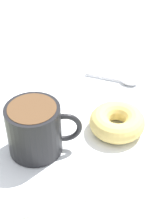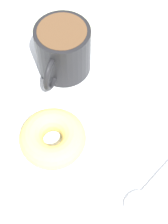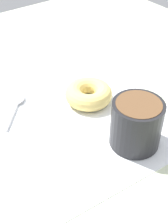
% 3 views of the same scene
% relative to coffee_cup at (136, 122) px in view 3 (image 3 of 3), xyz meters
% --- Properties ---
extents(ground_plane, '(1.20, 1.20, 0.02)m').
position_rel_coffee_cup_xyz_m(ground_plane, '(0.06, -0.11, -0.06)').
color(ground_plane, beige).
extents(napkin, '(0.37, 0.37, 0.00)m').
position_rel_coffee_cup_xyz_m(napkin, '(0.04, -0.10, -0.05)').
color(napkin, white).
rests_on(napkin, ground_plane).
extents(coffee_cup, '(0.09, 0.12, 0.09)m').
position_rel_coffee_cup_xyz_m(coffee_cup, '(0.00, 0.00, 0.00)').
color(coffee_cup, black).
rests_on(coffee_cup, napkin).
extents(donut, '(0.10, 0.10, 0.04)m').
position_rel_coffee_cup_xyz_m(donut, '(-0.01, -0.15, -0.03)').
color(donut, '#E5C66B').
rests_on(donut, napkin).
extents(spoon, '(0.09, 0.10, 0.01)m').
position_rel_coffee_cup_xyz_m(spoon, '(0.12, -0.22, -0.04)').
color(spoon, silver).
rests_on(spoon, napkin).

